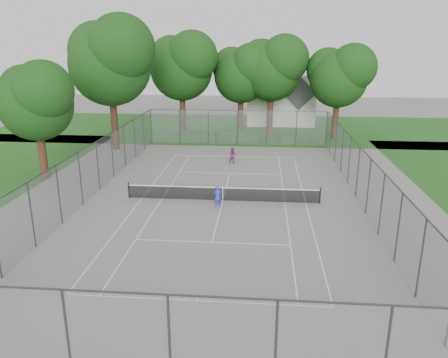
# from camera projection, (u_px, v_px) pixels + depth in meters

# --- Properties ---
(ground) EXTENTS (120.00, 120.00, 0.00)m
(ground) POSITION_uv_depth(u_px,v_px,m) (223.00, 201.00, 29.13)
(ground) COLOR slate
(ground) RESTS_ON ground
(grass_far) EXTENTS (60.00, 20.00, 0.00)m
(grass_far) POSITION_uv_depth(u_px,v_px,m) (241.00, 128.00, 53.85)
(grass_far) COLOR #1B4A15
(grass_far) RESTS_ON ground
(court_markings) EXTENTS (11.03, 23.83, 0.01)m
(court_markings) POSITION_uv_depth(u_px,v_px,m) (223.00, 200.00, 29.13)
(court_markings) COLOR silver
(court_markings) RESTS_ON ground
(tennis_net) EXTENTS (12.87, 0.10, 1.10)m
(tennis_net) POSITION_uv_depth(u_px,v_px,m) (223.00, 193.00, 28.98)
(tennis_net) COLOR black
(tennis_net) RESTS_ON ground
(perimeter_fence) EXTENTS (18.08, 34.08, 3.52)m
(perimeter_fence) POSITION_uv_depth(u_px,v_px,m) (223.00, 175.00, 28.59)
(perimeter_fence) COLOR #38383D
(perimeter_fence) RESTS_ON ground
(tree_far_left) EXTENTS (7.95, 7.26, 11.43)m
(tree_far_left) POSITION_uv_depth(u_px,v_px,m) (182.00, 64.00, 47.96)
(tree_far_left) COLOR #351E13
(tree_far_left) RESTS_ON ground
(tree_far_midleft) EXTENTS (7.05, 6.44, 10.13)m
(tree_far_midleft) POSITION_uv_depth(u_px,v_px,m) (242.00, 71.00, 49.32)
(tree_far_midleft) COLOR #351E13
(tree_far_midleft) RESTS_ON ground
(tree_far_midright) EXTENTS (7.69, 7.02, 11.05)m
(tree_far_midright) POSITION_uv_depth(u_px,v_px,m) (273.00, 66.00, 48.40)
(tree_far_midright) COLOR #351E13
(tree_far_midright) RESTS_ON ground
(tree_far_right) EXTENTS (7.02, 6.41, 10.10)m
(tree_far_right) POSITION_uv_depth(u_px,v_px,m) (340.00, 74.00, 45.96)
(tree_far_right) COLOR #351E13
(tree_far_right) RESTS_ON ground
(tree_side_back) EXTENTS (8.83, 8.06, 12.70)m
(tree_side_back) POSITION_uv_depth(u_px,v_px,m) (110.00, 58.00, 40.61)
(tree_side_back) COLOR #351E13
(tree_side_back) RESTS_ON ground
(tree_side_front) EXTENTS (6.26, 5.71, 8.99)m
(tree_side_front) POSITION_uv_depth(u_px,v_px,m) (36.00, 98.00, 32.07)
(tree_side_front) COLOR #351E13
(tree_side_front) RESTS_ON ground
(hedge_left) EXTENTS (4.09, 1.23, 1.02)m
(hedge_left) POSITION_uv_depth(u_px,v_px,m) (197.00, 137.00, 46.33)
(hedge_left) COLOR #183F14
(hedge_left) RESTS_ON ground
(hedge_mid) EXTENTS (3.90, 1.11, 1.23)m
(hedge_mid) POSITION_uv_depth(u_px,v_px,m) (240.00, 136.00, 46.03)
(hedge_mid) COLOR #183F14
(hedge_mid) RESTS_ON ground
(hedge_right) EXTENTS (3.12, 1.14, 0.94)m
(hedge_right) POSITION_uv_depth(u_px,v_px,m) (295.00, 139.00, 45.69)
(hedge_right) COLOR #183F14
(hedge_right) RESTS_ON ground
(house) EXTENTS (8.38, 6.49, 10.43)m
(house) POSITION_uv_depth(u_px,v_px,m) (281.00, 91.00, 56.02)
(house) COLOR silver
(house) RESTS_ON ground
(girl_player) EXTENTS (0.60, 0.50, 1.41)m
(girl_player) POSITION_uv_depth(u_px,v_px,m) (218.00, 197.00, 27.80)
(girl_player) COLOR #323BBE
(girl_player) RESTS_ON ground
(woman_player) EXTENTS (0.74, 0.60, 1.44)m
(woman_player) POSITION_uv_depth(u_px,v_px,m) (233.00, 156.00, 37.82)
(woman_player) COLOR #7E2A67
(woman_player) RESTS_ON ground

